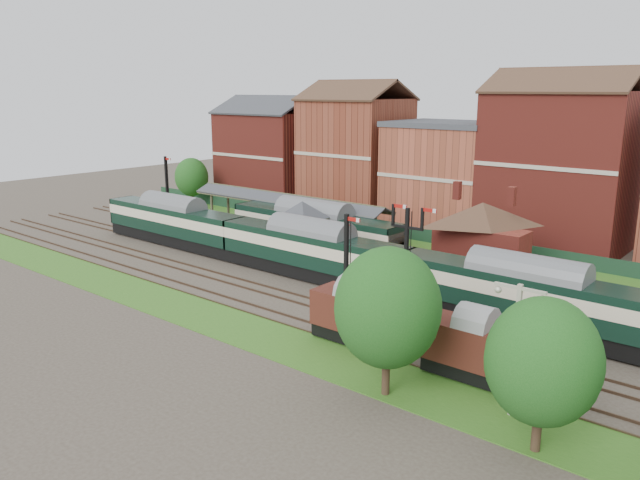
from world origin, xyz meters
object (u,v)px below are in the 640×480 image
Objects in this scene: dmu_train at (311,250)px; goods_van_a at (356,314)px; semaphore_bracket at (407,254)px; platform_railcar at (314,229)px; signal_box at (302,231)px.

dmu_train reaches higher than goods_van_a.
platform_railcar is (-16.35, 9.00, -1.99)m from semaphore_bracket.
semaphore_bracket is at bearing -12.58° from dmu_train.
semaphore_bracket is at bearing 93.15° from goods_van_a.
signal_box is 3.55m from platform_railcar.
semaphore_bracket is (15.04, -5.75, 1.44)m from signal_box.
platform_railcar is at bearing 111.93° from signal_box.
signal_box is 1.03× the size of goods_van_a.
signal_box reaches higher than goods_van_a.
signal_box is 0.73× the size of semaphore_bracket.
goods_van_a is (11.56, -9.00, -0.55)m from dmu_train.
signal_box is 0.10× the size of dmu_train.
semaphore_bracket is 18.77m from platform_railcar.
signal_box is 19.71m from goods_van_a.
signal_box is at bearing 139.76° from dmu_train.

